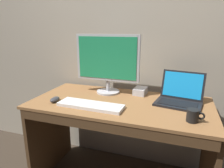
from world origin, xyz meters
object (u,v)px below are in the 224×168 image
object	(u,v)px
wired_keyboard	(91,105)
coffee_mug	(193,116)
computer_mouse	(55,99)
external_monitor	(107,61)
laptop_black	(180,97)
external_drive_box	(140,91)

from	to	relation	value
wired_keyboard	coffee_mug	xyz separation A→B (m)	(0.71, -0.02, 0.03)
wired_keyboard	computer_mouse	distance (m)	0.31
external_monitor	laptop_black	bearing A→B (deg)	-5.48
computer_mouse	laptop_black	bearing A→B (deg)	13.07
laptop_black	coffee_mug	size ratio (longest dim) A/B	3.40
laptop_black	computer_mouse	bearing A→B (deg)	-163.13
coffee_mug	external_monitor	bearing A→B (deg)	152.27
laptop_black	external_monitor	xyz separation A→B (m)	(-0.61, 0.06, 0.24)
computer_mouse	coffee_mug	world-z (taller)	coffee_mug
computer_mouse	coffee_mug	size ratio (longest dim) A/B	0.96
computer_mouse	external_drive_box	xyz separation A→B (m)	(0.61, 0.41, 0.01)
external_monitor	external_drive_box	distance (m)	0.39
coffee_mug	computer_mouse	bearing A→B (deg)	178.56
wired_keyboard	external_drive_box	bearing A→B (deg)	55.02
wired_keyboard	computer_mouse	xyz separation A→B (m)	(-0.31, 0.01, 0.01)
wired_keyboard	computer_mouse	size ratio (longest dim) A/B	4.74
external_drive_box	laptop_black	bearing A→B (deg)	-20.44
computer_mouse	external_drive_box	size ratio (longest dim) A/B	0.73
external_drive_box	coffee_mug	size ratio (longest dim) A/B	1.32
external_monitor	external_drive_box	xyz separation A→B (m)	(0.28, 0.06, -0.26)
laptop_black	external_drive_box	world-z (taller)	laptop_black
external_monitor	external_drive_box	world-z (taller)	external_monitor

